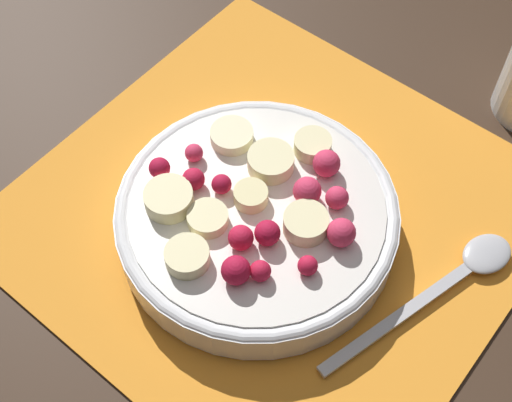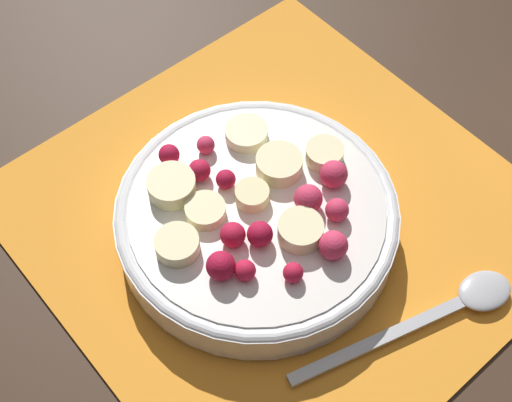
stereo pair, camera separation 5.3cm
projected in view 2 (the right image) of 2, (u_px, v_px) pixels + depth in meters
ground_plane at (279, 217)px, 0.58m from camera, size 3.00×3.00×0.00m
placemat at (279, 215)px, 0.57m from camera, size 0.38×0.37×0.01m
fruit_bowl at (256, 215)px, 0.55m from camera, size 0.22×0.22×0.05m
spoon at (451, 307)px, 0.52m from camera, size 0.07×0.18×0.01m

